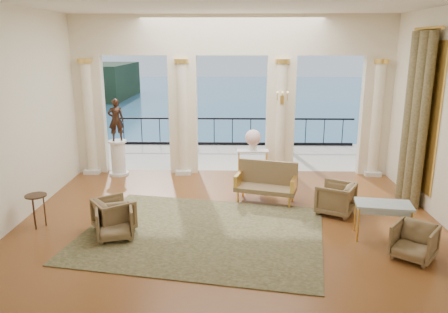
{
  "coord_description": "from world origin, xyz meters",
  "views": [
    {
      "loc": [
        0.1,
        -8.63,
        3.76
      ],
      "look_at": [
        -0.14,
        0.6,
        1.33
      ],
      "focal_mm": 35.0,
      "sensor_mm": 36.0,
      "label": 1
    }
  ],
  "objects_px": {
    "armchair_a": "(115,221)",
    "statue": "(116,120)",
    "armchair_b": "(414,240)",
    "game_table": "(383,207)",
    "armchair_c": "(336,197)",
    "armchair_d": "(114,213)",
    "console_table": "(253,155)",
    "settee": "(266,182)",
    "pedestal": "(118,158)",
    "side_table": "(36,200)"
  },
  "relations": [
    {
      "from": "armchair_a",
      "to": "statue",
      "type": "height_order",
      "value": "statue"
    },
    {
      "from": "armchair_a",
      "to": "armchair_b",
      "type": "height_order",
      "value": "armchair_a"
    },
    {
      "from": "game_table",
      "to": "statue",
      "type": "relative_size",
      "value": 0.94
    },
    {
      "from": "armchair_a",
      "to": "statue",
      "type": "relative_size",
      "value": 0.59
    },
    {
      "from": "armchair_c",
      "to": "statue",
      "type": "distance_m",
      "value": 6.44
    },
    {
      "from": "armchair_a",
      "to": "armchair_d",
      "type": "relative_size",
      "value": 0.96
    },
    {
      "from": "armchair_a",
      "to": "console_table",
      "type": "height_order",
      "value": "console_table"
    },
    {
      "from": "settee",
      "to": "console_table",
      "type": "relative_size",
      "value": 1.77
    },
    {
      "from": "console_table",
      "to": "pedestal",
      "type": "bearing_deg",
      "value": 174.64
    },
    {
      "from": "game_table",
      "to": "pedestal",
      "type": "relative_size",
      "value": 1.11
    },
    {
      "from": "pedestal",
      "to": "side_table",
      "type": "relative_size",
      "value": 1.44
    },
    {
      "from": "armchair_d",
      "to": "side_table",
      "type": "bearing_deg",
      "value": 49.22
    },
    {
      "from": "armchair_d",
      "to": "settee",
      "type": "distance_m",
      "value": 3.72
    },
    {
      "from": "armchair_b",
      "to": "side_table",
      "type": "height_order",
      "value": "same"
    },
    {
      "from": "settee",
      "to": "game_table",
      "type": "xyz_separation_m",
      "value": [
        2.13,
        -2.07,
        0.18
      ]
    },
    {
      "from": "armchair_a",
      "to": "armchair_c",
      "type": "distance_m",
      "value": 4.83
    },
    {
      "from": "game_table",
      "to": "console_table",
      "type": "relative_size",
      "value": 1.28
    },
    {
      "from": "armchair_c",
      "to": "settee",
      "type": "bearing_deg",
      "value": -89.75
    },
    {
      "from": "armchair_b",
      "to": "settee",
      "type": "xyz_separation_m",
      "value": [
        -2.43,
        2.9,
        0.12
      ]
    },
    {
      "from": "armchair_d",
      "to": "game_table",
      "type": "relative_size",
      "value": 0.66
    },
    {
      "from": "armchair_c",
      "to": "armchair_b",
      "type": "bearing_deg",
      "value": 52.58
    },
    {
      "from": "armchair_b",
      "to": "console_table",
      "type": "relative_size",
      "value": 0.8
    },
    {
      "from": "armchair_a",
      "to": "statue",
      "type": "distance_m",
      "value": 4.54
    },
    {
      "from": "armchair_d",
      "to": "console_table",
      "type": "height_order",
      "value": "console_table"
    },
    {
      "from": "armchair_a",
      "to": "armchair_c",
      "type": "xyz_separation_m",
      "value": [
        4.62,
        1.4,
        0.04
      ]
    },
    {
      "from": "pedestal",
      "to": "console_table",
      "type": "xyz_separation_m",
      "value": [
        3.88,
        -0.29,
        0.2
      ]
    },
    {
      "from": "armchair_d",
      "to": "pedestal",
      "type": "relative_size",
      "value": 0.73
    },
    {
      "from": "pedestal",
      "to": "side_table",
      "type": "xyz_separation_m",
      "value": [
        -0.72,
        -3.75,
        0.12
      ]
    },
    {
      "from": "armchair_d",
      "to": "statue",
      "type": "bearing_deg",
      "value": -23.76
    },
    {
      "from": "game_table",
      "to": "statue",
      "type": "bearing_deg",
      "value": 155.36
    },
    {
      "from": "armchair_c",
      "to": "statue",
      "type": "bearing_deg",
      "value": -88.12
    },
    {
      "from": "armchair_d",
      "to": "console_table",
      "type": "relative_size",
      "value": 0.84
    },
    {
      "from": "game_table",
      "to": "side_table",
      "type": "xyz_separation_m",
      "value": [
        -7.0,
        0.35,
        -0.04
      ]
    },
    {
      "from": "armchair_c",
      "to": "pedestal",
      "type": "distance_m",
      "value": 6.32
    },
    {
      "from": "armchair_d",
      "to": "settee",
      "type": "bearing_deg",
      "value": -97.68
    },
    {
      "from": "armchair_a",
      "to": "pedestal",
      "type": "distance_m",
      "value": 4.36
    },
    {
      "from": "armchair_d",
      "to": "settee",
      "type": "relative_size",
      "value": 0.47
    },
    {
      "from": "armchair_c",
      "to": "side_table",
      "type": "bearing_deg",
      "value": -53.29
    },
    {
      "from": "armchair_c",
      "to": "side_table",
      "type": "distance_m",
      "value": 6.44
    },
    {
      "from": "armchair_c",
      "to": "pedestal",
      "type": "height_order",
      "value": "pedestal"
    },
    {
      "from": "statue",
      "to": "armchair_d",
      "type": "bearing_deg",
      "value": 82.04
    },
    {
      "from": "side_table",
      "to": "settee",
      "type": "bearing_deg",
      "value": 19.42
    },
    {
      "from": "game_table",
      "to": "armchair_a",
      "type": "bearing_deg",
      "value": -170.01
    },
    {
      "from": "settee",
      "to": "side_table",
      "type": "bearing_deg",
      "value": -144.68
    },
    {
      "from": "pedestal",
      "to": "side_table",
      "type": "distance_m",
      "value": 3.82
    },
    {
      "from": "game_table",
      "to": "pedestal",
      "type": "xyz_separation_m",
      "value": [
        -6.28,
        4.1,
        -0.16
      ]
    },
    {
      "from": "armchair_b",
      "to": "statue",
      "type": "height_order",
      "value": "statue"
    },
    {
      "from": "armchair_d",
      "to": "pedestal",
      "type": "bearing_deg",
      "value": -23.76
    },
    {
      "from": "side_table",
      "to": "armchair_c",
      "type": "bearing_deg",
      "value": 8.14
    },
    {
      "from": "statue",
      "to": "armchair_c",
      "type": "bearing_deg",
      "value": 132.05
    }
  ]
}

